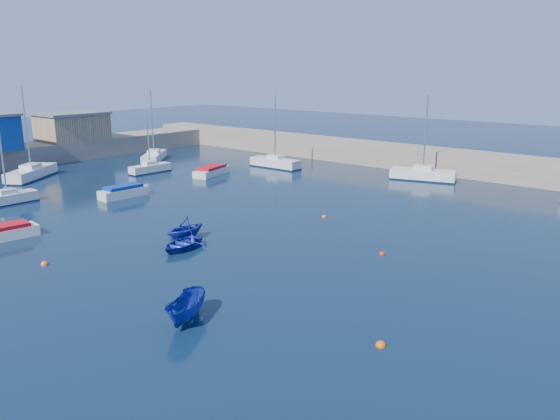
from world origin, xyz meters
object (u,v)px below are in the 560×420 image
Objects in this scene: sailboat_5 at (275,163)px; sailboat_4 at (154,156)px; sailboat_2 at (31,173)px; sailboat_6 at (423,174)px; motorboat_0 at (3,233)px; dinghy_center at (182,244)px; brick_shed_a at (72,127)px; sailboat_3 at (150,168)px; dinghy_right at (187,309)px; dinghy_left at (185,229)px; motorboat_1 at (123,192)px; sailboat_1 at (7,199)px; motorboat_2 at (212,171)px.

sailboat_4 is at bearing 111.18° from sailboat_5.
sailboat_2 is 42.78m from sailboat_6.
motorboat_0 is 1.40× the size of dinghy_center.
brick_shed_a reaches higher than motorboat_0.
brick_shed_a is 17.05m from sailboat_3.
sailboat_4 is at bearing 92.50° from sailboat_6.
sailboat_4 reaches higher than sailboat_3.
dinghy_right reaches higher than motorboat_0.
sailboat_3 reaches higher than dinghy_left.
motorboat_1 is (-0.88, -21.03, -0.09)m from sailboat_5.
dinghy_center is (11.50, 6.69, -0.13)m from motorboat_0.
sailboat_2 reaches higher than motorboat_1.
sailboat_1 is 1.41× the size of motorboat_0.
sailboat_1 reaches higher than brick_shed_a.
sailboat_6 reaches higher than dinghy_center.
sailboat_6 reaches higher than dinghy_right.
motorboat_2 is 37.00m from dinghy_right.
sailboat_4 reaches higher than motorboat_2.
brick_shed_a is at bearing 94.75° from sailboat_6.
dinghy_right is at bearing -9.53° from sailboat_1.
sailboat_5 reaches higher than dinghy_right.
motorboat_1 is at bearing 176.14° from sailboat_5.
sailboat_1 is at bearing 144.39° from dinghy_right.
dinghy_center is (30.48, -21.12, -0.24)m from sailboat_4.
brick_shed_a is 41.98m from dinghy_left.
sailboat_4 is 20.56m from motorboat_1.
motorboat_0 is (18.98, -27.81, -0.10)m from sailboat_4.
sailboat_5 is (25.57, 11.71, -3.48)m from brick_shed_a.
sailboat_1 is 17.63m from sailboat_3.
motorboat_0 is 26.65m from motorboat_2.
sailboat_3 is 8.46m from sailboat_4.
sailboat_5 is at bearing 89.53° from motorboat_1.
sailboat_2 reaches higher than sailboat_1.
sailboat_4 is at bearing 136.53° from motorboat_1.
sailboat_2 is at bearing 144.44° from sailboat_1.
sailboat_4 is at bearing 134.75° from dinghy_center.
sailboat_6 reaches higher than sailboat_3.
motorboat_2 is (-19.65, -12.71, -0.15)m from sailboat_6.
sailboat_1 is 41.20m from sailboat_6.
sailboat_3 is at bearing -0.70° from brick_shed_a.
sailboat_4 reaches higher than dinghy_center.
sailboat_6 is 30.63m from dinghy_left.
sailboat_1 is at bearing 174.37° from dinghy_center.
sailboat_1 is 30.03m from sailboat_5.
sailboat_5 is 41.80m from dinghy_right.
brick_shed_a is 2.35× the size of dinghy_right.
sailboat_3 is 12.14m from motorboat_1.
motorboat_0 is 1.40× the size of dinghy_right.
motorboat_1 is at bearing 128.70° from sailboat_6.
sailboat_5 is 2.54× the size of dinghy_right.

